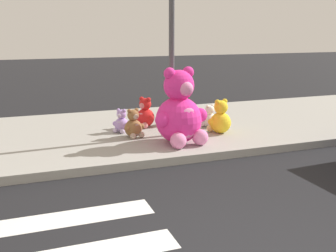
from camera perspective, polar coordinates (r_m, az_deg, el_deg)
name	(u,v)px	position (r m, az deg, el deg)	size (l,w,h in m)	color
sidewalk	(115,134)	(8.82, -7.46, -1.06)	(28.00, 4.40, 0.15)	#9E9B93
sign_pole	(172,51)	(8.07, 0.51, 10.47)	(0.56, 0.11, 3.20)	#4C4C51
plush_pink_large	(180,113)	(7.64, 1.68, 1.79)	(1.09, 1.00, 1.43)	#F22D93
plush_tan	(178,112)	(9.25, 1.38, 2.01)	(0.49, 0.51, 0.71)	tan
plush_white	(209,118)	(9.02, 5.78, 1.12)	(0.38, 0.36, 0.51)	white
plush_yellow	(220,119)	(8.52, 7.26, 0.93)	(0.54, 0.50, 0.71)	yellow
plush_lavender	(121,123)	(8.59, -6.55, 0.45)	(0.35, 0.36, 0.50)	#B28CD8
plush_red	(145,115)	(9.00, -3.27, 1.55)	(0.48, 0.47, 0.66)	red
plush_brown	(134,126)	(8.16, -4.81, 0.04)	(0.44, 0.41, 0.58)	olive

